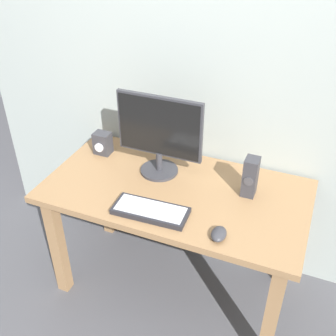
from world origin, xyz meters
The scene contains 8 objects.
ground_plane centered at (0.00, 0.00, 0.00)m, with size 6.00×6.00×0.00m, color #4C4C51.
wall_back centered at (0.00, 0.41, 1.50)m, with size 2.93×0.04×3.00m, color #9EA8A3.
desk centered at (0.00, 0.00, 0.63)m, with size 1.39×0.73×0.75m.
monitor centered at (-0.14, 0.12, 0.99)m, with size 0.48×0.21×0.45m.
keyboard_primary centered at (-0.04, -0.23, 0.76)m, with size 0.38×0.17×0.03m.
mouse centered at (0.32, -0.27, 0.77)m, with size 0.07×0.10×0.04m, color #333338.
speaker_right centered at (0.37, 0.10, 0.85)m, with size 0.07×0.09×0.21m.
audio_controller centered at (-0.53, 0.17, 0.81)m, with size 0.10×0.09×0.14m.
Camera 1 is at (0.62, -1.62, 2.05)m, focal length 43.57 mm.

